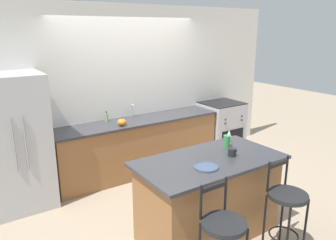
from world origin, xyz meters
The scene contains 15 objects.
ground_plane centered at (0.00, 0.00, 0.00)m, with size 18.00×18.00×0.00m, color tan.
wall_back centered at (0.00, 0.68, 1.35)m, with size 6.00×0.07×2.70m.
back_counter centered at (0.00, 0.37, 0.45)m, with size 2.82×0.66×0.90m.
sink_faucet centered at (0.00, 0.56, 1.04)m, with size 0.02×0.13×0.22m.
kitchen_island centered at (-0.17, -1.61, 0.47)m, with size 1.67×0.88×0.94m.
refrigerator centered at (-1.85, 0.29, 0.90)m, with size 0.81×0.76×1.79m.
oven_range centered at (1.79, 0.33, 0.48)m, with size 0.74×0.68×0.97m.
bar_stool_near centered at (-0.62, -2.32, 0.57)m, with size 0.41×0.41×1.03m.
bar_stool_far centered at (0.28, -2.31, 0.57)m, with size 0.41×0.41×1.03m.
dinner_plate centered at (-0.36, -1.77, 0.94)m, with size 0.26×0.26×0.02m.
wine_glass centered at (0.37, -1.34, 1.06)m, with size 0.06×0.06×0.17m.
coffee_mug centered at (0.09, -1.68, 0.98)m, with size 0.12×0.09×0.09m.
tumbler_cup centered at (0.24, -1.43, 1.01)m, with size 0.08×0.08×0.15m.
pumpkin_decoration centered at (-0.36, 0.20, 0.96)m, with size 0.14×0.14×0.13m.
soap_bottle centered at (-0.46, 0.53, 0.97)m, with size 0.05×0.05×0.17m.
Camera 1 is at (-2.43, -4.14, 2.33)m, focal length 35.00 mm.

